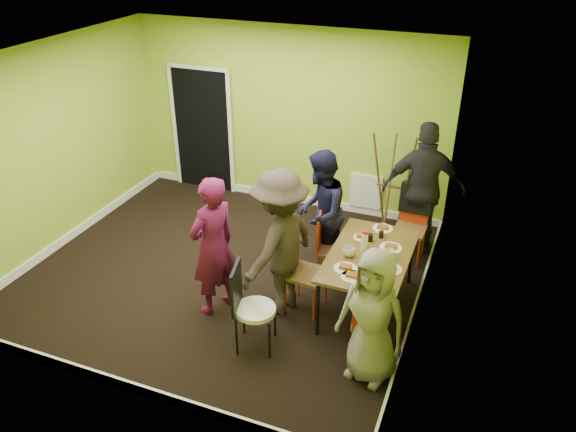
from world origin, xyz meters
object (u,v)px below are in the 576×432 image
easel (391,185)px  chair_back_end (415,206)px  person_front_end (373,317)px  orange_bottle (363,244)px  person_back_end (424,189)px  person_left_far (320,212)px  person_left_near (280,244)px  chair_front_end (370,320)px  person_standing (213,247)px  chair_bentwood (249,303)px  dining_table (370,258)px  thermos (365,242)px  chair_left_far (327,244)px  blue_bottle (380,265)px  chair_left_near (300,265)px

easel → chair_back_end: bearing=-47.0°
easel → person_front_end: 2.99m
easel → orange_bottle: bearing=-88.6°
person_back_end → person_front_end: person_back_end is taller
person_left_far → person_left_near: bearing=-17.0°
chair_front_end → person_front_end: person_front_end is taller
chair_back_end → easel: size_ratio=0.65×
person_left_far → person_standing: bearing=-41.9°
easel → chair_bentwood: bearing=-106.1°
dining_table → orange_bottle: orange_bottle is taller
chair_back_end → orange_bottle: (-0.38, -1.30, 0.07)m
chair_front_end → thermos: size_ratio=3.96×
thermos → chair_bentwood: bearing=-128.4°
dining_table → person_front_end: person_front_end is taller
chair_left_far → person_front_end: size_ratio=0.60×
chair_bentwood → blue_bottle: bearing=109.9°
person_standing → person_left_near: size_ratio=0.96×
thermos → person_left_near: bearing=-153.2°
chair_back_end → person_back_end: person_back_end is taller
chair_left_near → chair_back_end: chair_left_near is taller
blue_bottle → person_left_near: bearing=-177.4°
person_back_end → person_left_far: bearing=27.3°
orange_bottle → person_standing: bearing=-153.0°
chair_left_near → person_back_end: bearing=154.2°
person_left_far → dining_table: bearing=44.3°
chair_left_far → thermos: thermos is taller
easel → person_back_end: person_back_end is taller
chair_left_near → blue_bottle: (0.95, -0.06, 0.26)m
chair_left_far → blue_bottle: bearing=36.1°
chair_back_end → person_left_far: 1.34m
chair_left_near → person_left_near: (-0.20, -0.11, 0.31)m
dining_table → easel: (-0.16, 1.87, 0.08)m
dining_table → person_left_near: bearing=-158.2°
chair_back_end → chair_bentwood: bearing=64.7°
chair_left_far → blue_bottle: 1.19m
chair_left_far → person_front_end: bearing=20.4°
person_standing → person_left_far: (0.85, 1.29, -0.04)m
thermos → easel: bearing=92.2°
easel → orange_bottle: size_ratio=18.83×
dining_table → chair_left_near: size_ratio=1.44×
blue_bottle → orange_bottle: bearing=124.2°
orange_bottle → person_back_end: size_ratio=0.04×
chair_back_end → chair_left_far: bearing=48.9°
chair_front_end → person_left_far: 1.82m
blue_bottle → person_standing: size_ratio=0.11×
chair_left_far → person_left_far: bearing=-152.3°
chair_bentwood → blue_bottle: size_ratio=5.25×
person_standing → person_left_far: 1.55m
person_left_near → person_back_end: bearing=161.9°
chair_back_end → person_left_near: 2.19m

